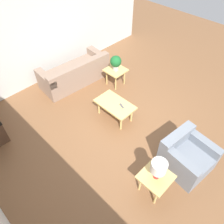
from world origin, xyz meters
The scene contains 10 objects.
ground_plane centered at (0.00, 0.00, 0.00)m, with size 14.00×14.00×0.00m, color brown.
wall_right centered at (3.06, 0.00, 1.35)m, with size 0.12×7.20×2.70m.
sofa centered at (2.22, -0.25, 0.28)m, with size 0.97×2.00×0.73m.
armchair centered at (-1.50, -0.05, 0.30)m, with size 0.94×0.92×0.74m.
coffee_table centered at (0.43, -0.03, 0.38)m, with size 0.94×0.56×0.44m.
side_table_plant centered at (1.32, -0.98, 0.42)m, with size 0.52×0.52×0.50m.
side_table_lamp centered at (-1.38, 0.82, 0.42)m, with size 0.52×0.52×0.50m.
potted_plant centered at (1.32, -0.98, 0.74)m, with size 0.31×0.31×0.42m.
table_lamp centered at (-1.38, 0.82, 0.79)m, with size 0.27×0.27×0.43m.
remote_control centered at (0.26, -0.09, 0.45)m, with size 0.16×0.09×0.02m.
Camera 1 is at (-2.13, 2.65, 3.97)m, focal length 35.00 mm.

